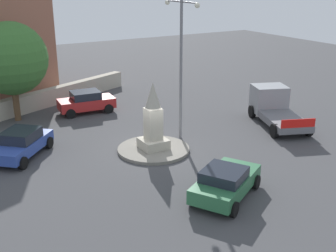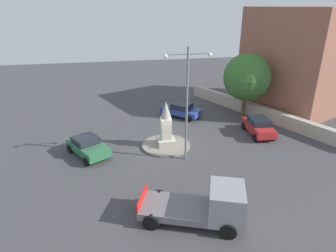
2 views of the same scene
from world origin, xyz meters
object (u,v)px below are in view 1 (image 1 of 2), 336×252
truck_grey_approaching (274,107)px  car_green_waiting (226,182)px  car_red_parked_left (86,102)px  streetlamp (181,54)px  tree_near_wall (11,59)px  car_blue_far_side (21,143)px  monument (153,120)px

truck_grey_approaching → car_green_waiting: bearing=-54.1°
car_red_parked_left → truck_grey_approaching: 12.74m
streetlamp → tree_near_wall: 11.18m
car_blue_far_side → truck_grey_approaching: bearing=80.8°
monument → streetlamp: 4.08m
streetlamp → truck_grey_approaching: streetlamp is taller
car_blue_far_side → car_green_waiting: size_ratio=0.96×
monument → truck_grey_approaching: 9.17m
truck_grey_approaching → tree_near_wall: (-8.84, -14.34, 3.06)m
car_green_waiting → tree_near_wall: bearing=-160.7°
streetlamp → car_red_parked_left: 9.08m
truck_grey_approaching → tree_near_wall: bearing=-121.7°
monument → tree_near_wall: size_ratio=0.57×
car_red_parked_left → car_green_waiting: car_red_parked_left is taller
car_red_parked_left → monument: bearing=4.5°
truck_grey_approaching → streetlamp: bearing=-95.5°
monument → streetlamp: (-1.01, 2.36, 3.18)m
streetlamp → truck_grey_approaching: size_ratio=1.42×
monument → car_blue_far_side: (-2.87, -6.37, -1.01)m
car_blue_far_side → car_red_parked_left: size_ratio=1.05×
monument → streetlamp: size_ratio=0.45×
streetlamp → tree_near_wall: streetlamp is taller
streetlamp → car_blue_far_side: 9.86m
car_red_parked_left → car_green_waiting: (14.63, 0.84, -0.06)m
car_green_waiting → truck_grey_approaching: truck_grey_approaching is taller
car_blue_far_side → truck_grey_approaching: size_ratio=0.71×
car_blue_far_side → car_red_parked_left: 8.01m
streetlamp → car_red_parked_left: size_ratio=2.09×
car_blue_far_side → car_green_waiting: car_blue_far_side is taller
car_green_waiting → truck_grey_approaching: size_ratio=0.74×
car_red_parked_left → tree_near_wall: (-0.71, -4.53, 3.31)m
streetlamp → car_red_parked_left: bearing=-158.0°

